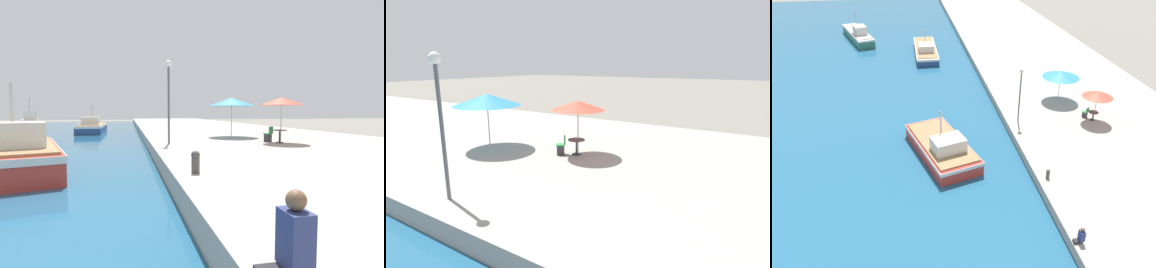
# 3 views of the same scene
# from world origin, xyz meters

# --- Properties ---
(quay_promenade) EXTENTS (16.00, 90.00, 0.72)m
(quay_promenade) POSITION_xyz_m (8.00, 37.00, 0.36)
(quay_promenade) COLOR #A39E93
(quay_promenade) RESTS_ON ground_plane
(cafe_umbrella_pink) EXTENTS (2.47, 2.47, 2.57)m
(cafe_umbrella_pink) POSITION_xyz_m (7.25, 19.66, 3.07)
(cafe_umbrella_pink) COLOR #B7B7B7
(cafe_umbrella_pink) RESTS_ON quay_promenade
(cafe_umbrella_white) EXTENTS (3.35, 3.35, 2.75)m
(cafe_umbrella_white) POSITION_xyz_m (5.90, 24.19, 3.18)
(cafe_umbrella_white) COLOR #B7B7B7
(cafe_umbrella_white) RESTS_ON quay_promenade
(cafe_table) EXTENTS (0.80, 0.80, 0.74)m
(cafe_table) POSITION_xyz_m (7.20, 19.72, 1.25)
(cafe_table) COLOR #333338
(cafe_table) RESTS_ON quay_promenade
(cafe_chair_left) EXTENTS (0.57, 0.58, 0.91)m
(cafe_chair_left) POSITION_xyz_m (6.81, 20.33, 1.04)
(cafe_chair_left) COLOR #2D2D33
(cafe_chair_left) RESTS_ON quay_promenade
(lamppost) EXTENTS (0.36, 0.36, 4.56)m
(lamppost) POSITION_xyz_m (0.98, 20.58, 3.81)
(lamppost) COLOR #565B60
(lamppost) RESTS_ON quay_promenade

